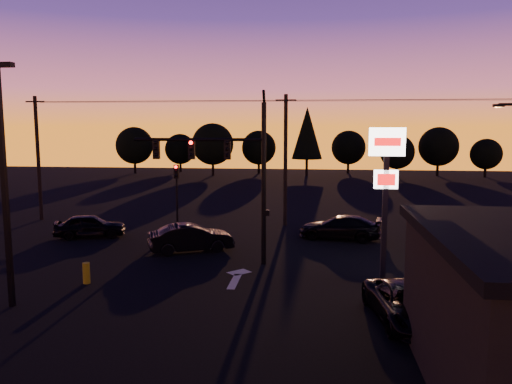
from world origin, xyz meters
TOP-DOWN VIEW (x-y plane):
  - ground at (0.00, 0.00)m, footprint 120.00×120.00m
  - lane_arrow at (0.50, 1.67)m, footprint 1.20×3.10m
  - traffic_signal_mast at (-0.10, 3.99)m, footprint 6.79×0.52m
  - secondary_signal at (-5.00, 11.49)m, footprint 0.30×0.31m
  - parking_lot_light at (-7.50, -3.00)m, footprint 1.25×0.30m
  - pylon_sign at (7.00, 1.50)m, footprint 1.50×0.28m
  - utility_pole_0 at (-16.00, 14.00)m, footprint 1.40×0.26m
  - utility_pole_1 at (2.00, 14.00)m, footprint 1.40×0.26m
  - power_wires at (2.00, 14.00)m, footprint 36.00×1.22m
  - bollard at (-5.92, -0.01)m, footprint 0.31×0.31m
  - tree_0 at (-22.00, 50.00)m, footprint 5.36×5.36m
  - tree_1 at (-16.00, 53.00)m, footprint 4.54×4.54m
  - tree_2 at (-10.00, 48.00)m, footprint 5.77×5.78m
  - tree_3 at (-4.00, 52.00)m, footprint 4.95×4.95m
  - tree_4 at (3.00, 49.00)m, footprint 4.18×4.18m
  - tree_5 at (9.00, 54.00)m, footprint 4.95×4.95m
  - tree_6 at (15.00, 48.00)m, footprint 4.54×4.54m
  - tree_7 at (21.00, 51.00)m, footprint 5.36×5.36m
  - tree_8 at (27.00, 50.00)m, footprint 4.12×4.12m
  - car_left at (-9.82, 8.81)m, footprint 4.56×2.93m
  - car_mid at (-2.73, 6.07)m, footprint 4.85×3.37m
  - car_right at (5.60, 10.09)m, footprint 5.26×2.88m
  - suv_parked at (7.24, -2.85)m, footprint 2.89×4.99m

SIDE VIEW (x-z plane):
  - ground at x=0.00m, z-range 0.00..0.00m
  - lane_arrow at x=0.50m, z-range 0.00..0.01m
  - bollard at x=-5.92m, z-range 0.00..0.93m
  - suv_parked at x=7.24m, z-range 0.00..1.31m
  - car_right at x=5.60m, z-range 0.00..1.44m
  - car_left at x=-9.82m, z-range 0.00..1.45m
  - car_mid at x=-2.73m, z-range 0.00..1.52m
  - secondary_signal at x=-5.00m, z-range 0.69..5.04m
  - tree_8 at x=27.00m, z-range 0.53..5.71m
  - tree_1 at x=-16.00m, z-range 0.58..6.29m
  - tree_6 at x=15.00m, z-range 0.58..6.29m
  - tree_3 at x=-4.00m, z-range 0.63..6.86m
  - tree_5 at x=9.00m, z-range 0.63..6.86m
  - tree_0 at x=-22.00m, z-range 0.69..7.43m
  - tree_7 at x=21.00m, z-range 0.69..7.43m
  - tree_2 at x=-10.00m, z-range 0.74..8.00m
  - utility_pole_0 at x=-16.00m, z-range 0.09..9.09m
  - utility_pole_1 at x=2.00m, z-range 0.09..9.09m
  - pylon_sign at x=7.00m, z-range 1.51..8.31m
  - traffic_signal_mast at x=-0.10m, z-range 0.65..9.23m
  - parking_lot_light at x=-7.50m, z-range 0.70..9.84m
  - tree_4 at x=3.00m, z-range 1.18..10.68m
  - power_wires at x=2.00m, z-range 8.53..8.60m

